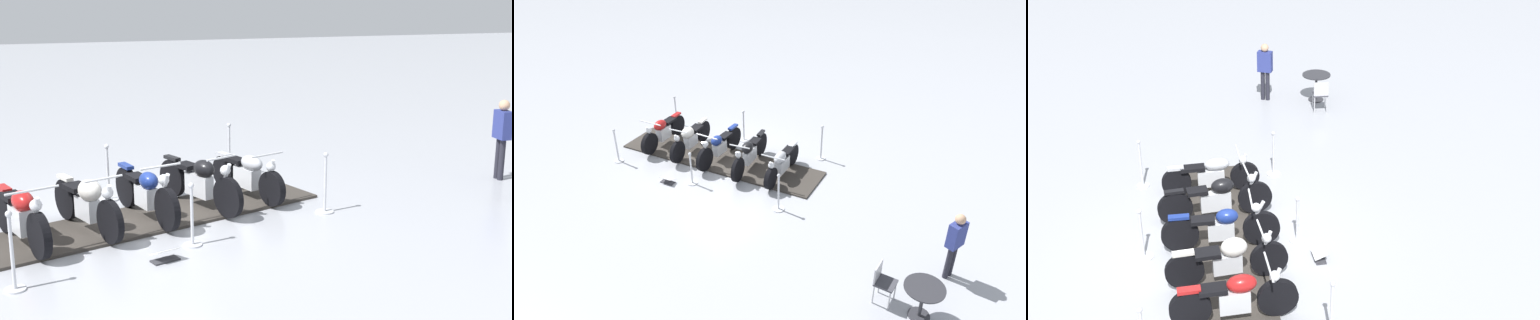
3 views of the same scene
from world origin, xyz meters
The scene contains 16 objects.
ground_plane centered at (0.00, 0.00, 0.00)m, with size 80.00×80.00×0.00m, color #A8AAB2.
display_platform centered at (0.00, 0.00, 0.02)m, with size 6.44×1.49×0.05m, color #38332D.
motorcycle_maroon centered at (-2.00, -0.71, 0.52)m, with size 1.00×2.06×1.01m.
motorcycle_cream centered at (-0.99, -0.38, 0.53)m, with size 1.00×2.09×1.01m.
motorcycle_navy centered at (0.01, -0.02, 0.51)m, with size 0.90×2.20×1.05m.
motorcycle_black centered at (1.02, 0.31, 0.53)m, with size 1.07×2.20×1.04m.
motorcycle_chrome centered at (2.01, 0.66, 0.49)m, with size 0.96×2.04×0.94m.
stanchion_right_rear centered at (3.07, -0.51, 0.36)m, with size 0.32×0.32×1.09m.
stanchion_left_rear centered at (2.11, 2.29, 0.42)m, with size 0.29×0.29×1.15m.
stanchion_left_mid centered at (-0.48, 1.40, 0.32)m, with size 0.36×0.36×1.07m.
stanchion_right_mid centered at (0.48, -1.40, 0.35)m, with size 0.29×0.29×1.01m.
stanchion_right_front centered at (-2.11, -2.29, 0.40)m, with size 0.29×0.29×1.10m.
info_placard centered at (-0.04, -1.89, 0.07)m, with size 0.45×0.36×0.20m.
cafe_table centered at (7.55, -1.02, 0.59)m, with size 0.80×0.80×0.78m.
cafe_chair_near_table centered at (6.76, -1.22, 0.54)m, with size 0.49×0.49×0.90m.
bystander_person centered at (7.38, 0.42, 0.99)m, with size 0.26×0.42×1.66m.
Camera 3 is at (-10.75, -2.81, 7.83)m, focal length 48.78 mm.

